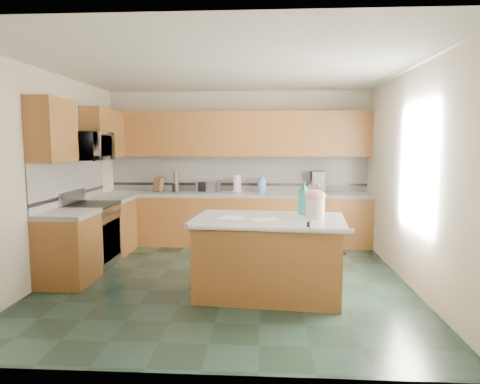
{
  "coord_description": "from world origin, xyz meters",
  "views": [
    {
      "loc": [
        0.5,
        -5.4,
        1.78
      ],
      "look_at": [
        0.15,
        0.35,
        1.12
      ],
      "focal_mm": 32.0,
      "sensor_mm": 36.0,
      "label": 1
    }
  ],
  "objects_px": {
    "toaster_oven": "(208,186)",
    "coffee_maker": "(317,182)",
    "island_top": "(269,220)",
    "treat_jar": "(315,208)",
    "knife_block": "(158,185)",
    "soap_bottle_island": "(304,198)",
    "island_base": "(268,259)"
  },
  "relations": [
    {
      "from": "treat_jar",
      "to": "soap_bottle_island",
      "type": "relative_size",
      "value": 0.56
    },
    {
      "from": "coffee_maker",
      "to": "knife_block",
      "type": "bearing_deg",
      "value": 176.99
    },
    {
      "from": "soap_bottle_island",
      "to": "knife_block",
      "type": "height_order",
      "value": "soap_bottle_island"
    },
    {
      "from": "island_base",
      "to": "soap_bottle_island",
      "type": "height_order",
      "value": "soap_bottle_island"
    },
    {
      "from": "island_base",
      "to": "soap_bottle_island",
      "type": "xyz_separation_m",
      "value": [
        0.43,
        0.25,
        0.69
      ]
    },
    {
      "from": "treat_jar",
      "to": "knife_block",
      "type": "bearing_deg",
      "value": 143.91
    },
    {
      "from": "soap_bottle_island",
      "to": "toaster_oven",
      "type": "xyz_separation_m",
      "value": [
        -1.48,
        2.31,
        -0.1
      ]
    },
    {
      "from": "soap_bottle_island",
      "to": "toaster_oven",
      "type": "bearing_deg",
      "value": 109.3
    },
    {
      "from": "island_base",
      "to": "knife_block",
      "type": "bearing_deg",
      "value": 132.4
    },
    {
      "from": "island_top",
      "to": "soap_bottle_island",
      "type": "relative_size",
      "value": 4.23
    },
    {
      "from": "island_base",
      "to": "treat_jar",
      "type": "relative_size",
      "value": 7.14
    },
    {
      "from": "treat_jar",
      "to": "toaster_oven",
      "type": "bearing_deg",
      "value": 131.62
    },
    {
      "from": "soap_bottle_island",
      "to": "coffee_maker",
      "type": "bearing_deg",
      "value": 66.15
    },
    {
      "from": "island_top",
      "to": "coffee_maker",
      "type": "relative_size",
      "value": 4.63
    },
    {
      "from": "island_base",
      "to": "coffee_maker",
      "type": "bearing_deg",
      "value": 76.85
    },
    {
      "from": "toaster_oven",
      "to": "coffee_maker",
      "type": "xyz_separation_m",
      "value": [
        1.91,
        0.03,
        0.08
      ]
    },
    {
      "from": "toaster_oven",
      "to": "coffee_maker",
      "type": "relative_size",
      "value": 0.97
    },
    {
      "from": "island_top",
      "to": "soap_bottle_island",
      "type": "distance_m",
      "value": 0.55
    },
    {
      "from": "island_top",
      "to": "soap_bottle_island",
      "type": "bearing_deg",
      "value": 35.77
    },
    {
      "from": "treat_jar",
      "to": "toaster_oven",
      "type": "xyz_separation_m",
      "value": [
        -1.58,
        2.56,
        -0.01
      ]
    },
    {
      "from": "knife_block",
      "to": "toaster_oven",
      "type": "relative_size",
      "value": 0.69
    },
    {
      "from": "coffee_maker",
      "to": "treat_jar",
      "type": "bearing_deg",
      "value": -100.91
    },
    {
      "from": "soap_bottle_island",
      "to": "treat_jar",
      "type": "bearing_deg",
      "value": -81.03
    },
    {
      "from": "island_top",
      "to": "toaster_oven",
      "type": "bearing_deg",
      "value": 117.55
    },
    {
      "from": "island_top",
      "to": "treat_jar",
      "type": "distance_m",
      "value": 0.55
    },
    {
      "from": "soap_bottle_island",
      "to": "knife_block",
      "type": "xyz_separation_m",
      "value": [
        -2.37,
        2.31,
        -0.08
      ]
    },
    {
      "from": "toaster_oven",
      "to": "coffee_maker",
      "type": "bearing_deg",
      "value": 20.05
    },
    {
      "from": "island_top",
      "to": "coffee_maker",
      "type": "height_order",
      "value": "coffee_maker"
    },
    {
      "from": "treat_jar",
      "to": "knife_block",
      "type": "distance_m",
      "value": 3.55
    },
    {
      "from": "toaster_oven",
      "to": "treat_jar",
      "type": "bearing_deg",
      "value": -39.13
    },
    {
      "from": "knife_block",
      "to": "toaster_oven",
      "type": "height_order",
      "value": "knife_block"
    },
    {
      "from": "island_base",
      "to": "coffee_maker",
      "type": "distance_m",
      "value": 2.81
    }
  ]
}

